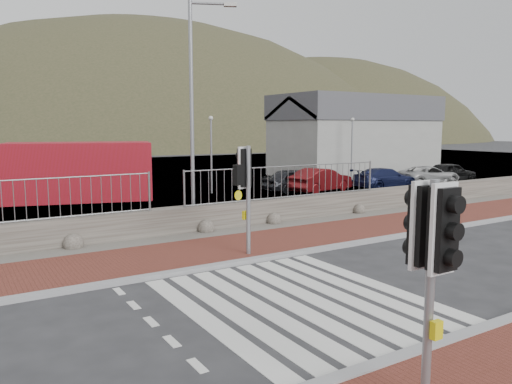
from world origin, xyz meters
TOP-DOWN VIEW (x-y plane):
  - ground at (0.00, 0.00)m, footprint 220.00×220.00m
  - sidewalk_far at (0.00, 4.50)m, footprint 40.00×3.00m
  - kerb_near at (0.00, -3.00)m, footprint 40.00×0.25m
  - kerb_far at (0.00, 3.00)m, footprint 40.00×0.25m
  - zebra_crossing at (-0.00, 0.00)m, footprint 4.62×5.60m
  - gravel_strip at (0.00, 6.50)m, footprint 40.00×1.50m
  - stone_wall at (0.00, 7.30)m, footprint 40.00×0.60m
  - railing at (0.00, 7.15)m, footprint 18.07×0.07m
  - quay at (0.00, 27.90)m, footprint 120.00×40.00m
  - water at (0.00, 62.90)m, footprint 220.00×50.00m
  - harbor_building at (20.00, 19.90)m, footprint 12.20×6.20m
  - hills_backdrop at (6.74, 87.90)m, footprint 254.00×90.00m
  - traffic_signal_near at (-1.04, -4.07)m, footprint 0.42×0.25m
  - traffic_signal_far at (0.88, 3.54)m, footprint 0.75×0.39m
  - streetlight at (1.47, 8.05)m, footprint 1.56×0.82m
  - shipping_container at (-0.55, 17.12)m, footprint 7.22×4.51m
  - car_a at (10.25, 14.14)m, footprint 3.79×1.59m
  - car_b at (11.30, 13.18)m, footprint 4.20×2.19m
  - car_c at (15.49, 12.51)m, footprint 4.17×1.82m
  - car_d at (19.48, 12.67)m, footprint 4.27×2.44m
  - car_e at (21.35, 12.52)m, footprint 3.81×1.60m

SIDE VIEW (x-z plane):
  - hills_backdrop at x=6.74m, z-range -73.05..26.95m
  - ground at x=0.00m, z-range 0.00..0.00m
  - quay at x=0.00m, z-range -0.25..0.25m
  - water at x=0.00m, z-range -0.03..0.03m
  - zebra_crossing at x=0.00m, z-range 0.00..0.01m
  - gravel_strip at x=0.00m, z-range 0.00..0.06m
  - sidewalk_far at x=0.00m, z-range 0.00..0.08m
  - kerb_near at x=0.00m, z-range -0.01..0.11m
  - kerb_far at x=0.00m, z-range -0.01..0.11m
  - stone_wall at x=0.00m, z-range 0.00..0.90m
  - car_d at x=19.48m, z-range 0.00..1.12m
  - car_c at x=15.49m, z-range 0.00..1.19m
  - car_a at x=10.25m, z-range 0.00..1.28m
  - car_e at x=21.35m, z-range 0.00..1.29m
  - car_b at x=11.30m, z-range 0.00..1.32m
  - shipping_container at x=-0.55m, z-range 0.00..2.80m
  - railing at x=0.00m, z-range 1.21..2.43m
  - traffic_signal_near at x=-1.04m, z-range 0.65..3.59m
  - traffic_signal_far at x=0.88m, z-range 0.68..3.74m
  - harbor_building at x=20.00m, z-range 0.03..5.83m
  - streetlight at x=1.47m, z-range 0.49..8.30m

